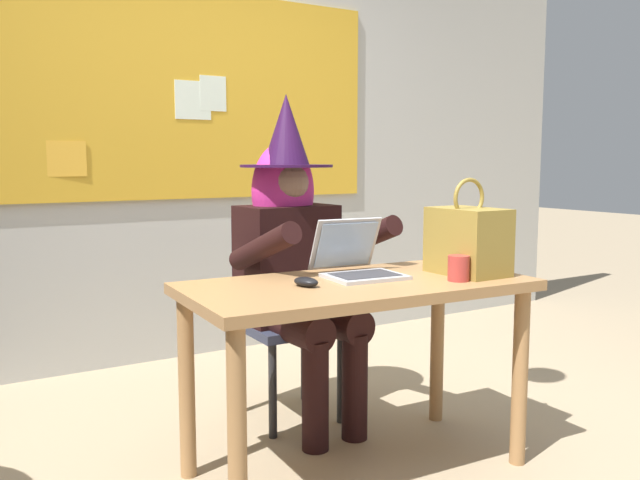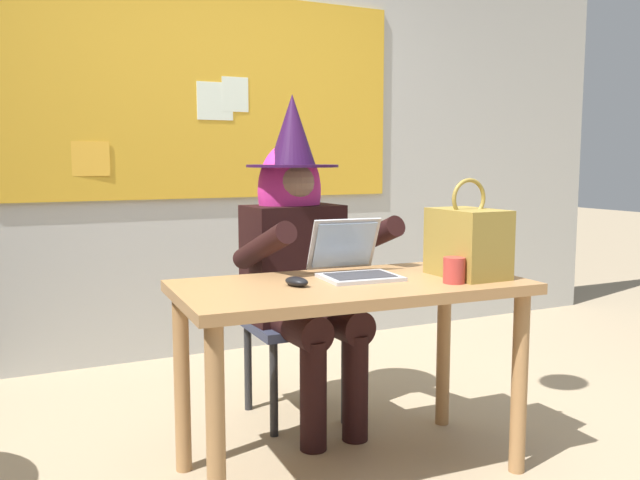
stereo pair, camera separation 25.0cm
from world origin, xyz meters
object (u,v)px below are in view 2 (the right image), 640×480
at_px(chair_at_desk, 288,305).
at_px(computer_mouse, 297,282).
at_px(handbag, 468,242).
at_px(coffee_mug, 454,270).
at_px(person_costumed, 299,246).
at_px(desk_main, 351,310).
at_px(laptop, 354,264).

relative_size(chair_at_desk, computer_mouse, 8.70).
relative_size(computer_mouse, handbag, 0.28).
height_order(computer_mouse, coffee_mug, coffee_mug).
height_order(person_costumed, handbag, person_costumed).
distance_m(chair_at_desk, computer_mouse, 0.75).
xyz_separation_m(desk_main, chair_at_desk, (0.04, 0.67, -0.12)).
bearing_deg(person_costumed, desk_main, -7.03).
distance_m(chair_at_desk, person_costumed, 0.32).
relative_size(laptop, handbag, 0.90).
xyz_separation_m(desk_main, computer_mouse, (-0.21, 0.01, 0.12)).
bearing_deg(laptop, desk_main, -119.30).
distance_m(person_costumed, computer_mouse, 0.60).
relative_size(computer_mouse, coffee_mug, 1.09).
xyz_separation_m(person_costumed, computer_mouse, (-0.26, -0.54, -0.05)).
relative_size(person_costumed, coffee_mug, 15.41).
bearing_deg(computer_mouse, handbag, -25.05).
xyz_separation_m(desk_main, laptop, (0.07, 0.10, 0.16)).
bearing_deg(person_costumed, computer_mouse, -27.99).
relative_size(chair_at_desk, handbag, 2.39).
bearing_deg(computer_mouse, coffee_mug, -36.34).
xyz_separation_m(chair_at_desk, handbag, (0.42, -0.77, 0.36)).
bearing_deg(desk_main, computer_mouse, 177.52).
bearing_deg(computer_mouse, chair_at_desk, 52.79).
relative_size(desk_main, computer_mouse, 12.62).
bearing_deg(coffee_mug, desk_main, 149.91).
distance_m(laptop, handbag, 0.45).
bearing_deg(handbag, laptop, 153.91).
distance_m(chair_at_desk, coffee_mug, 0.95).
relative_size(desk_main, laptop, 3.87).
bearing_deg(laptop, computer_mouse, -157.93).
bearing_deg(handbag, desk_main, 168.28).
distance_m(desk_main, laptop, 0.19).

